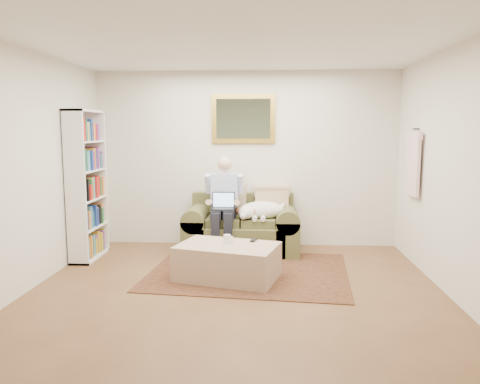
# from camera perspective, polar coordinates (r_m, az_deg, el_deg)

# --- Properties ---
(room_shell) EXTENTS (4.51, 5.00, 2.61)m
(room_shell) POSITION_cam_1_polar(r_m,az_deg,el_deg) (4.89, -0.57, 2.43)
(room_shell) COLOR brown
(room_shell) RESTS_ON ground
(rug) EXTENTS (2.55, 2.12, 0.01)m
(rug) POSITION_cam_1_polar(r_m,az_deg,el_deg) (5.86, 1.09, -9.63)
(rug) COLOR black
(rug) RESTS_ON room_shell
(sofa) EXTENTS (1.62, 0.82, 0.97)m
(sofa) POSITION_cam_1_polar(r_m,az_deg,el_deg) (6.73, 0.20, -4.93)
(sofa) COLOR brown
(sofa) RESTS_ON room_shell
(seated_man) EXTENTS (0.53, 0.76, 1.36)m
(seated_man) POSITION_cam_1_polar(r_m,az_deg,el_deg) (6.53, -2.01, -1.73)
(seated_man) COLOR #8C9CD8
(seated_man) RESTS_ON sofa
(laptop) EXTENTS (0.31, 0.25, 0.23)m
(laptop) POSITION_cam_1_polar(r_m,az_deg,el_deg) (6.46, -2.07, -1.53)
(laptop) COLOR black
(laptop) RESTS_ON seated_man
(sleeping_dog) EXTENTS (0.67, 0.42, 0.25)m
(sleeping_dog) POSITION_cam_1_polar(r_m,az_deg,el_deg) (6.57, 2.69, -2.22)
(sleeping_dog) COLOR white
(sleeping_dog) RESTS_ON sofa
(ottoman) EXTENTS (1.28, 0.99, 0.41)m
(ottoman) POSITION_cam_1_polar(r_m,az_deg,el_deg) (5.53, -1.52, -8.50)
(ottoman) COLOR tan
(ottoman) RESTS_ON room_shell
(coffee_mug) EXTENTS (0.08, 0.08, 0.10)m
(coffee_mug) POSITION_cam_1_polar(r_m,az_deg,el_deg) (5.55, -1.59, -5.73)
(coffee_mug) COLOR white
(coffee_mug) RESTS_ON ottoman
(tv_remote) EXTENTS (0.08, 0.16, 0.02)m
(tv_remote) POSITION_cam_1_polar(r_m,az_deg,el_deg) (5.66, 1.68, -5.88)
(tv_remote) COLOR black
(tv_remote) RESTS_ON ottoman
(bookshelf) EXTENTS (0.28, 0.80, 2.00)m
(bookshelf) POSITION_cam_1_polar(r_m,az_deg,el_deg) (6.62, -18.20, 0.80)
(bookshelf) COLOR white
(bookshelf) RESTS_ON room_shell
(wall_mirror) EXTENTS (0.94, 0.04, 0.72)m
(wall_mirror) POSITION_cam_1_polar(r_m,az_deg,el_deg) (6.99, 0.41, 8.92)
(wall_mirror) COLOR gold
(wall_mirror) RESTS_ON room_shell
(hanging_shirt) EXTENTS (0.06, 0.52, 0.90)m
(hanging_shirt) POSITION_cam_1_polar(r_m,az_deg,el_deg) (6.39, 20.34, 3.63)
(hanging_shirt) COLOR #FBD0D1
(hanging_shirt) RESTS_ON room_shell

